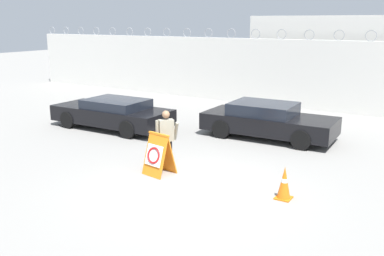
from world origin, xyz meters
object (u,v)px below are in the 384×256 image
at_px(security_guard, 166,137).
at_px(parked_car_front_coupe, 113,113).
at_px(parked_car_rear_sedan, 268,120).
at_px(traffic_cone_near, 284,183).
at_px(barricade_sign, 158,154).

bearing_deg(security_guard, parked_car_front_coupe, 97.55).
bearing_deg(parked_car_rear_sedan, traffic_cone_near, -65.60).
distance_m(security_guard, parked_car_front_coupe, 5.11).
height_order(barricade_sign, traffic_cone_near, barricade_sign).
relative_size(barricade_sign, traffic_cone_near, 1.45).
xyz_separation_m(traffic_cone_near, parked_car_front_coupe, (-7.91, 2.97, 0.21)).
xyz_separation_m(barricade_sign, parked_car_rear_sedan, (1.05, 5.04, 0.06)).
bearing_deg(security_guard, barricade_sign, -130.28).
relative_size(security_guard, parked_car_front_coupe, 0.34).
height_order(barricade_sign, parked_car_rear_sedan, parked_car_rear_sedan).
xyz_separation_m(security_guard, parked_car_rear_sedan, (1.16, 4.50, -0.27)).
relative_size(barricade_sign, parked_car_front_coupe, 0.24).
bearing_deg(security_guard, parked_car_rear_sedan, 24.26).
bearing_deg(barricade_sign, security_guard, 110.81).
bearing_deg(traffic_cone_near, parked_car_rear_sedan, 116.29).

